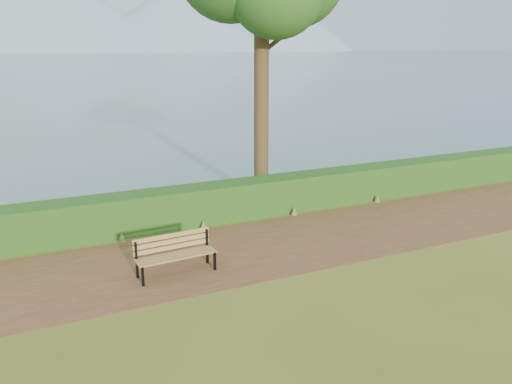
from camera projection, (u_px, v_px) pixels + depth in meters
name	position (u px, v px, depth m)	size (l,w,h in m)	color
ground	(276.00, 250.00, 11.72)	(140.00, 140.00, 0.00)	#54601B
path	(271.00, 245.00, 11.98)	(40.00, 3.40, 0.01)	#57321D
hedge	(234.00, 200.00, 13.85)	(32.00, 0.85, 1.00)	#154012
water	(31.00, 55.00, 238.50)	(700.00, 510.00, 0.00)	#486474
mountains	(8.00, 12.00, 354.41)	(585.00, 190.00, 70.00)	#7E93A8
bench	(175.00, 251.00, 10.42)	(1.70, 0.60, 0.84)	black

